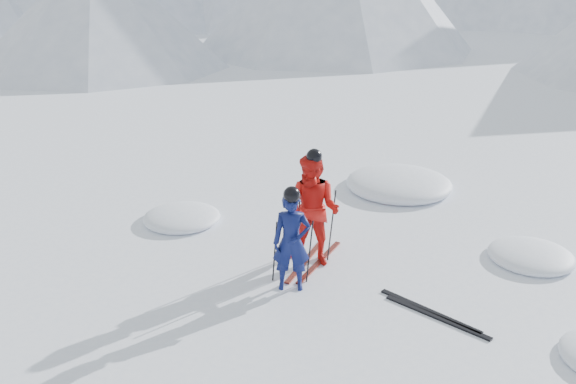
# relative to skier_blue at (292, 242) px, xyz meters

# --- Properties ---
(ground) EXTENTS (160.00, 160.00, 0.00)m
(ground) POSITION_rel_skier_blue_xyz_m (1.62, 0.86, -0.81)
(ground) COLOR white
(ground) RESTS_ON ground
(skier_blue) EXTENTS (0.64, 0.48, 1.62)m
(skier_blue) POSITION_rel_skier_blue_xyz_m (0.00, 0.00, 0.00)
(skier_blue) COLOR #0C144B
(skier_blue) RESTS_ON ground
(skier_red) EXTENTS (1.10, 0.95, 1.94)m
(skier_red) POSITION_rel_skier_blue_xyz_m (0.21, 0.93, 0.16)
(skier_red) COLOR red
(skier_red) RESTS_ON ground
(pole_blue_left) EXTENTS (0.11, 0.08, 1.08)m
(pole_blue_left) POSITION_rel_skier_blue_xyz_m (-0.30, 0.15, -0.27)
(pole_blue_left) COLOR black
(pole_blue_left) RESTS_ON ground
(pole_blue_right) EXTENTS (0.11, 0.07, 1.08)m
(pole_blue_right) POSITION_rel_skier_blue_xyz_m (0.25, 0.25, -0.27)
(pole_blue_right) COLOR black
(pole_blue_right) RESTS_ON ground
(pole_red_left) EXTENTS (0.13, 0.10, 1.29)m
(pole_red_left) POSITION_rel_skier_blue_xyz_m (-0.09, 1.18, -0.16)
(pole_red_left) COLOR black
(pole_red_left) RESTS_ON ground
(pole_red_right) EXTENTS (0.13, 0.09, 1.29)m
(pole_red_right) POSITION_rel_skier_blue_xyz_m (0.51, 1.08, -0.16)
(pole_red_right) COLOR black
(pole_red_right) RESTS_ON ground
(ski_worn_left) EXTENTS (0.45, 1.68, 0.03)m
(ski_worn_left) POSITION_rel_skier_blue_xyz_m (0.09, 0.93, -0.79)
(ski_worn_left) COLOR black
(ski_worn_left) RESTS_ON ground
(ski_worn_right) EXTENTS (0.57, 1.66, 0.03)m
(ski_worn_right) POSITION_rel_skier_blue_xyz_m (0.33, 0.93, -0.79)
(ski_worn_right) COLOR black
(ski_worn_right) RESTS_ON ground
(ski_loose_a) EXTENTS (1.46, 1.02, 0.03)m
(ski_loose_a) POSITION_rel_skier_blue_xyz_m (2.15, -0.33, -0.79)
(ski_loose_a) COLOR black
(ski_loose_a) RESTS_ON ground
(ski_loose_b) EXTENTS (1.49, 0.97, 0.03)m
(ski_loose_b) POSITION_rel_skier_blue_xyz_m (2.25, -0.48, -0.79)
(ski_loose_b) COLOR black
(ski_loose_b) RESTS_ON ground
(snow_lumps) EXTENTS (8.47, 7.80, 0.53)m
(snow_lumps) POSITION_rel_skier_blue_xyz_m (1.55, 3.41, -0.81)
(snow_lumps) COLOR white
(snow_lumps) RESTS_ON ground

